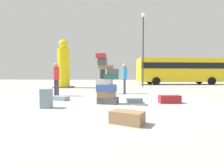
# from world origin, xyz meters

# --- Properties ---
(ground_plane) EXTENTS (80.00, 80.00, 0.00)m
(ground_plane) POSITION_xyz_m (0.00, 0.00, 0.00)
(ground_plane) COLOR #9E9E99
(suitcase_tower) EXTENTS (0.82, 0.64, 1.80)m
(suitcase_tower) POSITION_xyz_m (-0.47, -0.11, 0.66)
(suitcase_tower) COLOR #4C4C51
(suitcase_tower) RESTS_ON ground
(suitcase_maroon_behind_tower) EXTENTS (0.82, 0.46, 0.29)m
(suitcase_maroon_behind_tower) POSITION_xyz_m (1.83, 0.25, 0.15)
(suitcase_maroon_behind_tower) COLOR maroon
(suitcase_maroon_behind_tower) RESTS_ON ground
(suitcase_slate_right_side) EXTENTS (0.30, 0.32, 0.61)m
(suitcase_slate_right_side) POSITION_xyz_m (-2.28, -1.12, 0.30)
(suitcase_slate_right_side) COLOR gray
(suitcase_slate_right_side) RESTS_ON ground
(suitcase_slate_foreground_far) EXTENTS (0.65, 0.49, 0.17)m
(suitcase_slate_foreground_far) POSITION_xyz_m (0.52, 0.24, 0.09)
(suitcase_slate_foreground_far) COLOR gray
(suitcase_slate_foreground_far) RESTS_ON ground
(suitcase_slate_upright_blue) EXTENTS (0.78, 0.54, 0.17)m
(suitcase_slate_upright_blue) POSITION_xyz_m (-2.54, 0.52, 0.09)
(suitcase_slate_upright_blue) COLOR gray
(suitcase_slate_upright_blue) RESTS_ON ground
(suitcase_brown_foreground_near) EXTENTS (0.79, 0.62, 0.26)m
(suitcase_brown_foreground_near) POSITION_xyz_m (0.30, -2.57, 0.13)
(suitcase_brown_foreground_near) COLOR olive
(suitcase_brown_foreground_near) RESTS_ON ground
(person_bearded_onlooker) EXTENTS (0.30, 0.33, 1.67)m
(person_bearded_onlooker) POSITION_xyz_m (-1.20, 3.21, 0.99)
(person_bearded_onlooker) COLOR brown
(person_bearded_onlooker) RESTS_ON ground
(person_tourist_with_camera) EXTENTS (0.30, 0.34, 1.74)m
(person_tourist_with_camera) POSITION_xyz_m (0.05, 3.47, 1.04)
(person_tourist_with_camera) COLOR #3F334C
(person_tourist_with_camera) RESTS_ON ground
(person_passerby_in_red) EXTENTS (0.30, 0.30, 1.70)m
(person_passerby_in_red) POSITION_xyz_m (-3.40, 2.01, 1.02)
(person_passerby_in_red) COLOR #3F334C
(person_passerby_in_red) RESTS_ON ground
(yellow_dummy_statue) EXTENTS (1.44, 1.44, 4.22)m
(yellow_dummy_statue) POSITION_xyz_m (-5.45, 7.89, 1.88)
(yellow_dummy_statue) COLOR yellow
(yellow_dummy_statue) RESTS_ON ground
(parked_bus) EXTENTS (10.40, 4.11, 3.15)m
(parked_bus) POSITION_xyz_m (6.40, 14.84, 1.83)
(parked_bus) COLOR yellow
(parked_bus) RESTS_ON ground
(lamp_post) EXTENTS (0.36, 0.36, 6.82)m
(lamp_post) POSITION_xyz_m (1.57, 9.53, 4.38)
(lamp_post) COLOR #333338
(lamp_post) RESTS_ON ground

